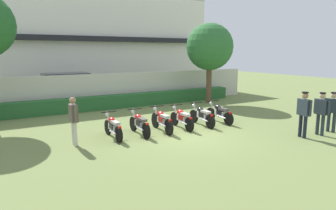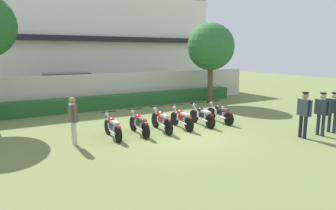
{
  "view_description": "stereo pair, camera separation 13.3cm",
  "coord_description": "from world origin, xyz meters",
  "px_view_note": "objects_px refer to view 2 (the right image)",
  "views": [
    {
      "loc": [
        -6.28,
        -9.24,
        3.17
      ],
      "look_at": [
        0.0,
        1.41,
        0.99
      ],
      "focal_mm": 32.08,
      "sensor_mm": 36.0,
      "label": 1
    },
    {
      "loc": [
        -6.16,
        -9.31,
        3.17
      ],
      "look_at": [
        0.0,
        1.41,
        0.99
      ],
      "focal_mm": 32.08,
      "sensor_mm": 36.0,
      "label": 2
    }
  ],
  "objects_px": {
    "tree_far_side": "(211,47)",
    "motorcycle_in_row_4": "(202,116)",
    "motorcycle_in_row_5": "(220,113)",
    "motorcycle_in_row_2": "(162,120)",
    "officer_2": "(333,109)",
    "inspector_person": "(73,117)",
    "motorcycle_in_row_1": "(139,123)",
    "officer_0": "(304,111)",
    "motorcycle_in_row_0": "(113,127)",
    "parked_car": "(70,88)",
    "officer_1": "(322,110)",
    "motorcycle_in_row_3": "(182,118)"
  },
  "relations": [
    {
      "from": "parked_car",
      "to": "inspector_person",
      "type": "distance_m",
      "value": 9.21
    },
    {
      "from": "motorcycle_in_row_0",
      "to": "officer_1",
      "type": "distance_m",
      "value": 7.95
    },
    {
      "from": "motorcycle_in_row_0",
      "to": "motorcycle_in_row_5",
      "type": "height_order",
      "value": "same"
    },
    {
      "from": "parked_car",
      "to": "officer_1",
      "type": "distance_m",
      "value": 14.21
    },
    {
      "from": "tree_far_side",
      "to": "parked_car",
      "type": "bearing_deg",
      "value": 150.36
    },
    {
      "from": "motorcycle_in_row_1",
      "to": "officer_0",
      "type": "xyz_separation_m",
      "value": [
        5.11,
        -3.46,
        0.59
      ]
    },
    {
      "from": "motorcycle_in_row_1",
      "to": "motorcycle_in_row_4",
      "type": "height_order",
      "value": "motorcycle_in_row_1"
    },
    {
      "from": "officer_2",
      "to": "inspector_person",
      "type": "bearing_deg",
      "value": -34.06
    },
    {
      "from": "motorcycle_in_row_0",
      "to": "motorcycle_in_row_4",
      "type": "xyz_separation_m",
      "value": [
        4.05,
        -0.06,
        0.0
      ]
    },
    {
      "from": "motorcycle_in_row_5",
      "to": "parked_car",
      "type": "bearing_deg",
      "value": 29.94
    },
    {
      "from": "parked_car",
      "to": "tree_far_side",
      "type": "height_order",
      "value": "tree_far_side"
    },
    {
      "from": "tree_far_side",
      "to": "motorcycle_in_row_1",
      "type": "relative_size",
      "value": 2.67
    },
    {
      "from": "inspector_person",
      "to": "officer_1",
      "type": "xyz_separation_m",
      "value": [
        8.48,
        -3.53,
        -0.01
      ]
    },
    {
      "from": "motorcycle_in_row_5",
      "to": "officer_1",
      "type": "bearing_deg",
      "value": -149.43
    },
    {
      "from": "motorcycle_in_row_2",
      "to": "motorcycle_in_row_4",
      "type": "bearing_deg",
      "value": -86.32
    },
    {
      "from": "motorcycle_in_row_5",
      "to": "officer_1",
      "type": "distance_m",
      "value": 4.15
    },
    {
      "from": "officer_0",
      "to": "motorcycle_in_row_1",
      "type": "bearing_deg",
      "value": -24.53
    },
    {
      "from": "motorcycle_in_row_3",
      "to": "inspector_person",
      "type": "xyz_separation_m",
      "value": [
        -4.44,
        -0.05,
        0.55
      ]
    },
    {
      "from": "tree_far_side",
      "to": "motorcycle_in_row_3",
      "type": "height_order",
      "value": "tree_far_side"
    },
    {
      "from": "motorcycle_in_row_3",
      "to": "motorcycle_in_row_4",
      "type": "distance_m",
      "value": 1.05
    },
    {
      "from": "parked_car",
      "to": "motorcycle_in_row_5",
      "type": "height_order",
      "value": "parked_car"
    },
    {
      "from": "tree_far_side",
      "to": "motorcycle_in_row_5",
      "type": "height_order",
      "value": "tree_far_side"
    },
    {
      "from": "tree_far_side",
      "to": "motorcycle_in_row_3",
      "type": "xyz_separation_m",
      "value": [
        -5.05,
        -4.62,
        -3.03
      ]
    },
    {
      "from": "parked_car",
      "to": "motorcycle_in_row_4",
      "type": "bearing_deg",
      "value": -66.69
    },
    {
      "from": "motorcycle_in_row_0",
      "to": "motorcycle_in_row_1",
      "type": "height_order",
      "value": "motorcycle_in_row_1"
    },
    {
      "from": "motorcycle_in_row_2",
      "to": "officer_2",
      "type": "relative_size",
      "value": 1.2
    },
    {
      "from": "parked_car",
      "to": "officer_1",
      "type": "bearing_deg",
      "value": -60.91
    },
    {
      "from": "motorcycle_in_row_0",
      "to": "officer_0",
      "type": "bearing_deg",
      "value": -118.65
    },
    {
      "from": "motorcycle_in_row_0",
      "to": "inspector_person",
      "type": "height_order",
      "value": "inspector_person"
    },
    {
      "from": "motorcycle_in_row_0",
      "to": "motorcycle_in_row_2",
      "type": "bearing_deg",
      "value": -90.11
    },
    {
      "from": "motorcycle_in_row_1",
      "to": "officer_2",
      "type": "xyz_separation_m",
      "value": [
        6.81,
        -3.53,
        0.5
      ]
    },
    {
      "from": "tree_far_side",
      "to": "motorcycle_in_row_1",
      "type": "xyz_separation_m",
      "value": [
        -6.99,
        -4.61,
        -3.03
      ]
    },
    {
      "from": "motorcycle_in_row_4",
      "to": "officer_2",
      "type": "height_order",
      "value": "officer_2"
    },
    {
      "from": "inspector_person",
      "to": "motorcycle_in_row_5",
      "type": "bearing_deg",
      "value": 0.8
    },
    {
      "from": "tree_far_side",
      "to": "officer_2",
      "type": "relative_size",
      "value": 3.06
    },
    {
      "from": "motorcycle_in_row_2",
      "to": "inspector_person",
      "type": "bearing_deg",
      "value": 95.48
    },
    {
      "from": "tree_far_side",
      "to": "motorcycle_in_row_1",
      "type": "bearing_deg",
      "value": -146.59
    },
    {
      "from": "motorcycle_in_row_0",
      "to": "motorcycle_in_row_1",
      "type": "bearing_deg",
      "value": -91.32
    },
    {
      "from": "motorcycle_in_row_0",
      "to": "motorcycle_in_row_3",
      "type": "distance_m",
      "value": 3.01
    },
    {
      "from": "tree_far_side",
      "to": "inspector_person",
      "type": "distance_m",
      "value": 10.86
    },
    {
      "from": "tree_far_side",
      "to": "motorcycle_in_row_4",
      "type": "xyz_separation_m",
      "value": [
        -4.0,
        -4.63,
        -3.03
      ]
    },
    {
      "from": "motorcycle_in_row_5",
      "to": "inspector_person",
      "type": "xyz_separation_m",
      "value": [
        -6.53,
        -0.09,
        0.55
      ]
    },
    {
      "from": "tree_far_side",
      "to": "officer_2",
      "type": "distance_m",
      "value": 8.53
    },
    {
      "from": "inspector_person",
      "to": "officer_0",
      "type": "distance_m",
      "value": 8.33
    },
    {
      "from": "motorcycle_in_row_1",
      "to": "motorcycle_in_row_5",
      "type": "xyz_separation_m",
      "value": [
        4.03,
        0.03,
        -0.0
      ]
    },
    {
      "from": "officer_0",
      "to": "motorcycle_in_row_2",
      "type": "bearing_deg",
      "value": -30.54
    },
    {
      "from": "officer_1",
      "to": "officer_2",
      "type": "xyz_separation_m",
      "value": [
        0.82,
        0.05,
        -0.04
      ]
    },
    {
      "from": "tree_far_side",
      "to": "motorcycle_in_row_0",
      "type": "xyz_separation_m",
      "value": [
        -8.05,
        -4.57,
        -3.03
      ]
    },
    {
      "from": "motorcycle_in_row_4",
      "to": "inspector_person",
      "type": "distance_m",
      "value": 5.51
    },
    {
      "from": "motorcycle_in_row_1",
      "to": "officer_2",
      "type": "relative_size",
      "value": 1.15
    }
  ]
}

